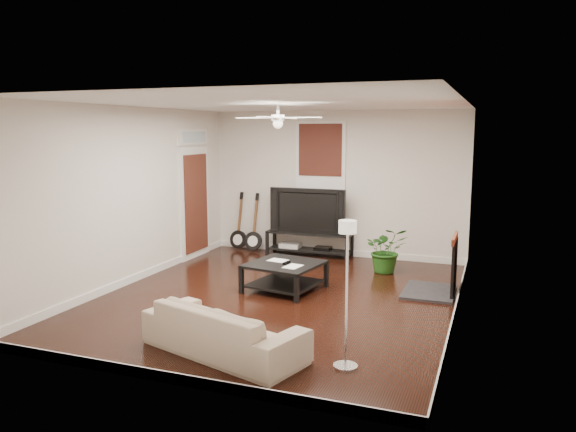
# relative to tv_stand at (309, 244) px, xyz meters

# --- Properties ---
(room) EXTENTS (5.01, 6.01, 2.81)m
(room) POSITION_rel_tv_stand_xyz_m (0.45, -2.78, 1.17)
(room) COLOR black
(room) RESTS_ON ground
(brick_accent) EXTENTS (0.02, 2.20, 2.80)m
(brick_accent) POSITION_rel_tv_stand_xyz_m (2.94, -1.78, 1.17)
(brick_accent) COLOR #A25134
(brick_accent) RESTS_ON floor
(fireplace) EXTENTS (0.80, 1.10, 0.92)m
(fireplace) POSITION_rel_tv_stand_xyz_m (2.65, -1.78, 0.23)
(fireplace) COLOR black
(fireplace) RESTS_ON floor
(window_back) EXTENTS (1.00, 0.06, 1.30)m
(window_back) POSITION_rel_tv_stand_xyz_m (0.15, 0.19, 1.72)
(window_back) COLOR #35120E
(window_back) RESTS_ON wall_back
(door_left) EXTENTS (0.08, 1.00, 2.50)m
(door_left) POSITION_rel_tv_stand_xyz_m (-2.01, -0.88, 1.02)
(door_left) COLOR white
(door_left) RESTS_ON wall_left
(tv_stand) EXTENTS (1.68, 0.45, 0.47)m
(tv_stand) POSITION_rel_tv_stand_xyz_m (0.00, 0.00, 0.00)
(tv_stand) COLOR black
(tv_stand) RESTS_ON floor
(tv) EXTENTS (1.50, 0.20, 0.87)m
(tv) POSITION_rel_tv_stand_xyz_m (0.00, 0.02, 0.66)
(tv) COLOR black
(tv) RESTS_ON tv_stand
(coffee_table) EXTENTS (1.17, 1.17, 0.43)m
(coffee_table) POSITION_rel_tv_stand_xyz_m (0.40, -2.39, -0.02)
(coffee_table) COLOR black
(coffee_table) RESTS_ON floor
(sofa) EXTENTS (2.03, 1.27, 0.55)m
(sofa) POSITION_rel_tv_stand_xyz_m (0.65, -4.92, 0.04)
(sofa) COLOR tan
(sofa) RESTS_ON floor
(floor_lamp) EXTENTS (0.32, 0.32, 1.55)m
(floor_lamp) POSITION_rel_tv_stand_xyz_m (2.00, -4.82, 0.54)
(floor_lamp) COLOR silver
(floor_lamp) RESTS_ON floor
(potted_plant) EXTENTS (0.89, 0.83, 0.80)m
(potted_plant) POSITION_rel_tv_stand_xyz_m (1.66, -0.78, 0.16)
(potted_plant) COLOR #1F5418
(potted_plant) RESTS_ON floor
(guitar_left) EXTENTS (0.40, 0.30, 1.20)m
(guitar_left) POSITION_rel_tv_stand_xyz_m (-1.52, -0.03, 0.36)
(guitar_left) COLOR black
(guitar_left) RESTS_ON floor
(guitar_right) EXTENTS (0.37, 0.26, 1.20)m
(guitar_right) POSITION_rel_tv_stand_xyz_m (-1.17, -0.06, 0.36)
(guitar_right) COLOR black
(guitar_right) RESTS_ON floor
(ceiling_fan) EXTENTS (1.24, 1.24, 0.32)m
(ceiling_fan) POSITION_rel_tv_stand_xyz_m (0.45, -2.78, 2.37)
(ceiling_fan) COLOR white
(ceiling_fan) RESTS_ON ceiling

